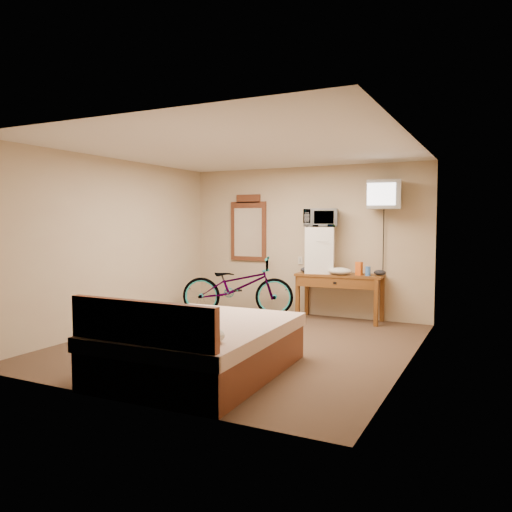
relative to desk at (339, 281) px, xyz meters
name	(u,v)px	position (x,y,z in m)	size (l,w,h in m)	color
room	(242,248)	(-0.69, -2.00, 0.62)	(4.60, 4.64, 2.50)	#4C3626
desk	(339,281)	(0.00, 0.00, 0.00)	(1.40, 0.61, 0.75)	brown
mini_fridge	(320,250)	(-0.33, 0.04, 0.49)	(0.55, 0.53, 0.74)	white
microwave	(320,218)	(-0.33, 0.05, 1.01)	(0.54, 0.37, 0.30)	white
snack_bag	(359,269)	(0.33, -0.03, 0.22)	(0.10, 0.06, 0.21)	#D65413
blue_cup	(368,271)	(0.47, -0.05, 0.19)	(0.08, 0.08, 0.14)	#3A6FC7
cloth_cream	(340,271)	(0.05, -0.11, 0.18)	(0.37, 0.28, 0.11)	beige
cloth_dark_a	(309,270)	(-0.48, -0.09, 0.17)	(0.27, 0.20, 0.10)	black
cloth_dark_b	(380,273)	(0.63, 0.08, 0.16)	(0.19, 0.15, 0.09)	black
crt_television	(384,195)	(0.69, 0.02, 1.36)	(0.55, 0.62, 0.43)	black
wall_mirror	(248,229)	(-1.76, 0.27, 0.82)	(0.69, 0.04, 1.17)	brown
bicycle	(238,286)	(-1.67, -0.31, -0.14)	(0.66, 1.88, 0.99)	black
bed	(197,347)	(-0.48, -3.37, -0.34)	(1.65, 2.15, 0.90)	brown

